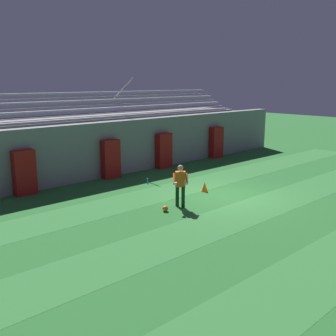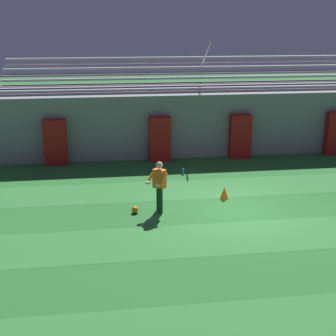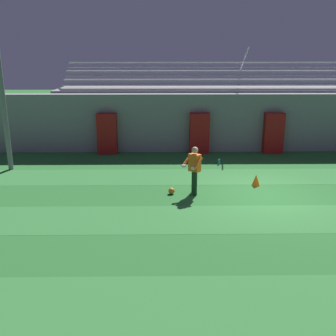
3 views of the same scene
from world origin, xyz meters
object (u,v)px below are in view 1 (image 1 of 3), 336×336
object	(u,v)px
padding_pillar_far_left	(24,173)
soccer_ball	(165,209)
traffic_cone	(205,187)
goalkeeper	(180,183)
padding_pillar_gate_left	(111,159)
padding_pillar_far_right	(216,142)
padding_pillar_gate_right	(164,151)
water_bottle	(147,181)

from	to	relation	value
padding_pillar_far_left	soccer_ball	world-z (taller)	padding_pillar_far_left
soccer_ball	traffic_cone	size ratio (longest dim) A/B	0.52
soccer_ball	traffic_cone	xyz separation A→B (m)	(3.12, 0.85, 0.10)
padding_pillar_far_left	traffic_cone	bearing A→B (deg)	-38.68
goalkeeper	traffic_cone	bearing A→B (deg)	20.13
padding_pillar_gate_left	padding_pillar_far_right	size ratio (longest dim) A/B	1.00
padding_pillar_far_left	padding_pillar_gate_left	bearing A→B (deg)	0.00
soccer_ball	padding_pillar_far_left	bearing A→B (deg)	117.36
goalkeeper	soccer_ball	bearing A→B (deg)	179.17
padding_pillar_gate_right	traffic_cone	distance (m)	5.28
traffic_cone	water_bottle	size ratio (longest dim) A/B	1.75
padding_pillar_gate_left	water_bottle	size ratio (longest dim) A/B	8.13
padding_pillar_far_right	soccer_ball	bearing A→B (deg)	-149.02
padding_pillar_far_left	water_bottle	size ratio (longest dim) A/B	8.13
water_bottle	padding_pillar_far_left	bearing A→B (deg)	158.44
padding_pillar_gate_left	padding_pillar_far_right	bearing A→B (deg)	0.00
goalkeeper	water_bottle	size ratio (longest dim) A/B	6.96
padding_pillar_gate_right	padding_pillar_far_right	distance (m)	4.48
padding_pillar_gate_right	soccer_ball	size ratio (longest dim) A/B	8.86
water_bottle	soccer_ball	bearing A→B (deg)	-120.37
padding_pillar_far_right	goalkeeper	world-z (taller)	padding_pillar_far_right
goalkeeper	water_bottle	bearing A→B (deg)	69.42
padding_pillar_far_right	water_bottle	bearing A→B (deg)	-164.62
padding_pillar_gate_left	soccer_ball	bearing A→B (deg)	-104.38
padding_pillar_gate_left	goalkeeper	bearing A→B (deg)	-96.89
padding_pillar_gate_left	goalkeeper	distance (m)	5.77
padding_pillar_gate_right	padding_pillar_far_left	size ratio (longest dim) A/B	1.00
padding_pillar_far_right	water_bottle	world-z (taller)	padding_pillar_far_right
padding_pillar_far_left	goalkeeper	bearing A→B (deg)	-56.92
padding_pillar_gate_right	soccer_ball	world-z (taller)	padding_pillar_gate_right
padding_pillar_far_right	goalkeeper	distance (m)	10.45
padding_pillar_gate_left	padding_pillar_far_left	bearing A→B (deg)	180.00
padding_pillar_far_right	padding_pillar_gate_left	bearing A→B (deg)	180.00
padding_pillar_gate_right	padding_pillar_far_right	world-z (taller)	same
padding_pillar_far_left	water_bottle	xyz separation A→B (m)	(5.12, -2.02, -0.86)
padding_pillar_gate_left	traffic_cone	distance (m)	5.20
padding_pillar_gate_left	goalkeeper	xyz separation A→B (m)	(-0.69, -5.72, -0.02)
water_bottle	goalkeeper	bearing A→B (deg)	-110.58
traffic_cone	water_bottle	xyz separation A→B (m)	(-0.96, 2.84, -0.09)
padding_pillar_gate_left	traffic_cone	bearing A→B (deg)	-71.21
goalkeeper	soccer_ball	size ratio (longest dim) A/B	7.59
padding_pillar_far_left	soccer_ball	xyz separation A→B (m)	(2.96, -5.71, -0.87)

